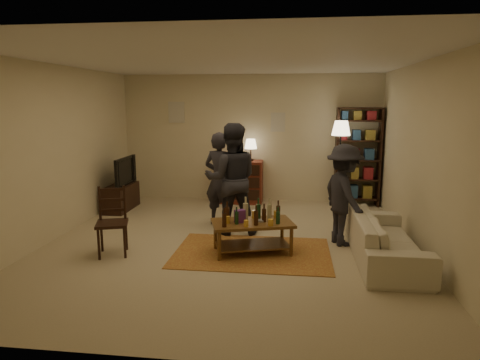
% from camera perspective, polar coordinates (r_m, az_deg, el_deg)
% --- Properties ---
extents(floor, '(6.00, 6.00, 0.00)m').
position_cam_1_polar(floor, '(6.57, -1.44, -8.48)').
color(floor, '#C6B793').
rests_on(floor, ground).
extents(room_shell, '(6.00, 6.00, 6.00)m').
position_cam_1_polar(room_shell, '(9.27, -2.72, 8.46)').
color(room_shell, beige).
rests_on(room_shell, ground).
extents(rug, '(2.20, 1.50, 0.01)m').
position_cam_1_polar(rug, '(6.19, 1.64, -9.63)').
color(rug, '#9B4421').
rests_on(rug, ground).
extents(coffee_table, '(1.25, 0.91, 0.80)m').
position_cam_1_polar(coffee_table, '(6.07, 1.64, -6.08)').
color(coffee_table, brown).
rests_on(coffee_table, ground).
extents(dining_chair, '(0.53, 0.53, 0.97)m').
position_cam_1_polar(dining_chair, '(6.29, -16.67, -4.92)').
color(dining_chair, black).
rests_on(dining_chair, ground).
extents(tv_stand, '(0.40, 1.00, 1.06)m').
position_cam_1_polar(tv_stand, '(8.81, -15.57, -1.39)').
color(tv_stand, black).
rests_on(tv_stand, ground).
extents(dresser, '(1.00, 0.50, 1.36)m').
position_cam_1_polar(dresser, '(9.09, -0.10, -0.07)').
color(dresser, maroon).
rests_on(dresser, ground).
extents(bookshelf, '(0.90, 0.34, 2.02)m').
position_cam_1_polar(bookshelf, '(9.09, 15.40, 3.12)').
color(bookshelf, black).
rests_on(bookshelf, ground).
extents(floor_lamp, '(0.36, 0.36, 1.77)m').
position_cam_1_polar(floor_lamp, '(8.50, 13.30, 5.92)').
color(floor_lamp, black).
rests_on(floor_lamp, ground).
extents(sofa, '(0.81, 2.08, 0.61)m').
position_cam_1_polar(sofa, '(6.16, 18.80, -7.38)').
color(sofa, beige).
rests_on(sofa, ground).
extents(person_left, '(0.69, 0.57, 1.62)m').
position_cam_1_polar(person_left, '(7.40, -2.68, 0.15)').
color(person_left, '#26242C').
rests_on(person_left, ground).
extents(person_right, '(0.97, 0.81, 1.80)m').
position_cam_1_polar(person_right, '(6.87, -1.13, 0.12)').
color(person_right, '#26262E').
rests_on(person_right, ground).
extents(person_by_sofa, '(0.88, 1.12, 1.52)m').
position_cam_1_polar(person_by_sofa, '(6.54, 13.70, -1.96)').
color(person_by_sofa, '#23232A').
rests_on(person_by_sofa, ground).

